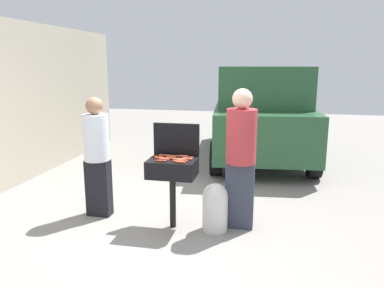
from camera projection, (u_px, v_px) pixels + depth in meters
The scene contains 24 objects.
ground_plane at pixel (168, 226), 4.86m from camera, with size 24.00×24.00×0.00m, color gray.
house_wall_side at pixel (0, 105), 6.14m from camera, with size 0.24×8.00×2.80m, color #B2A893.
bbq_grill at pixel (172, 170), 4.69m from camera, with size 0.60×0.44×0.90m.
grill_lid_open at pixel (176, 139), 4.83m from camera, with size 0.60×0.05×0.42m, color black.
hot_dog_0 at pixel (178, 161), 4.51m from camera, with size 0.03×0.03×0.13m, color #AD4228.
hot_dog_1 at pixel (183, 161), 4.55m from camera, with size 0.03×0.03×0.13m, color #B74C33.
hot_dog_2 at pixel (181, 162), 4.48m from camera, with size 0.03×0.03×0.13m, color #AD4228.
hot_dog_3 at pixel (158, 157), 4.74m from camera, with size 0.03×0.03×0.13m, color #AD4228.
hot_dog_4 at pixel (162, 161), 4.54m from camera, with size 0.03×0.03×0.13m, color #AD4228.
hot_dog_5 at pixel (171, 158), 4.66m from camera, with size 0.03×0.03×0.13m, color #AD4228.
hot_dog_6 at pixel (178, 160), 4.60m from camera, with size 0.03×0.03×0.13m, color #B74C33.
hot_dog_7 at pixel (181, 159), 4.62m from camera, with size 0.03×0.03×0.13m, color #C6593D.
hot_dog_8 at pixel (164, 159), 4.62m from camera, with size 0.03×0.03×0.13m, color #C6593D.
hot_dog_9 at pixel (171, 157), 4.74m from camera, with size 0.03×0.03×0.13m, color #AD4228.
hot_dog_10 at pixel (183, 156), 4.77m from camera, with size 0.03×0.03×0.13m, color #C6593D.
hot_dog_11 at pixel (187, 159), 4.63m from camera, with size 0.03×0.03×0.13m, color #C6593D.
hot_dog_12 at pixel (188, 157), 4.70m from camera, with size 0.03×0.03×0.13m, color #B74C33.
hot_dog_13 at pixel (164, 155), 4.82m from camera, with size 0.03×0.03×0.13m, color #AD4228.
hot_dog_14 at pixel (160, 158), 4.67m from camera, with size 0.03×0.03×0.13m, color #AD4228.
hot_dog_15 at pixel (173, 156), 4.78m from camera, with size 0.03×0.03×0.13m, color #AD4228.
propane_tank at pixel (215, 206), 4.69m from camera, with size 0.32×0.32×0.62m.
person_left at pixel (97, 153), 5.05m from camera, with size 0.35×0.35×1.64m.
person_right at pixel (241, 154), 4.66m from camera, with size 0.37×0.37×1.78m.
parked_minivan at pixel (260, 112), 8.27m from camera, with size 2.39×4.57×2.02m.
Camera 1 is at (1.23, -4.36, 2.07)m, focal length 34.97 mm.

